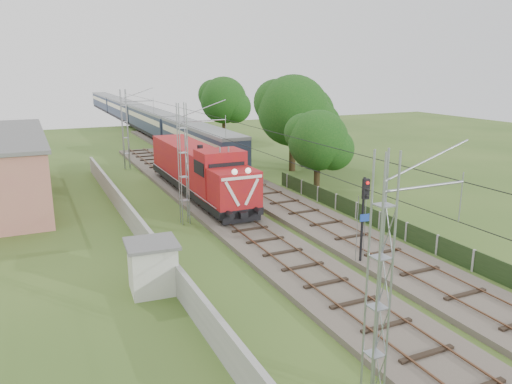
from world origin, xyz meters
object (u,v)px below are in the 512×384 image
signal_post (364,206)px  relay_hut (153,266)px  locomotive (199,170)px  coach_rake (136,114)px

signal_post → relay_hut: (-10.60, 1.73, -2.08)m
locomotive → coach_rake: (5.00, 47.34, 0.13)m
coach_rake → signal_post: 64.39m
signal_post → relay_hut: size_ratio=1.92×
coach_rake → signal_post: bearing=-91.6°
coach_rake → relay_hut: bearing=-101.2°
coach_rake → signal_post: signal_post is taller
locomotive → signal_post: locomotive is taller
locomotive → signal_post: 17.35m
locomotive → coach_rake: locomotive is taller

